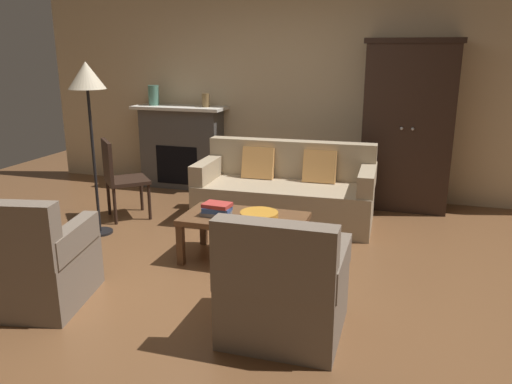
{
  "coord_description": "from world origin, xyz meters",
  "views": [
    {
      "loc": [
        1.45,
        -3.95,
        1.86
      ],
      "look_at": [
        0.09,
        0.46,
        0.55
      ],
      "focal_mm": 35.54,
      "sensor_mm": 36.0,
      "label": 1
    }
  ],
  "objects_px": {
    "coffee_table": "(244,222)",
    "side_chair_wooden": "(119,174)",
    "floor_lamp": "(87,86)",
    "armoire": "(408,126)",
    "armchair_near_left": "(29,265)",
    "fruit_bowl": "(259,215)",
    "dog": "(12,230)",
    "armchair_near_right": "(283,291)",
    "book_stack": "(217,209)",
    "mantel_vase_bronze": "(206,100)",
    "couch": "(285,193)",
    "mantel_vase_jade": "(154,95)",
    "fireplace": "(182,146)"
  },
  "relations": [
    {
      "from": "armoire",
      "to": "armchair_near_right",
      "type": "relative_size",
      "value": 2.25
    },
    {
      "from": "armoire",
      "to": "book_stack",
      "type": "distance_m",
      "value": 2.71
    },
    {
      "from": "fireplace",
      "to": "side_chair_wooden",
      "type": "distance_m",
      "value": 1.47
    },
    {
      "from": "couch",
      "to": "armchair_near_right",
      "type": "bearing_deg",
      "value": -76.34
    },
    {
      "from": "book_stack",
      "to": "armchair_near_left",
      "type": "bearing_deg",
      "value": -130.25
    },
    {
      "from": "armchair_near_left",
      "to": "dog",
      "type": "xyz_separation_m",
      "value": [
        -0.82,
        0.73,
        -0.07
      ]
    },
    {
      "from": "mantel_vase_bronze",
      "to": "armchair_near_left",
      "type": "xyz_separation_m",
      "value": [
        -0.01,
        -3.43,
        -0.89
      ]
    },
    {
      "from": "fireplace",
      "to": "mantel_vase_jade",
      "type": "distance_m",
      "value": 0.78
    },
    {
      "from": "armoire",
      "to": "fruit_bowl",
      "type": "height_order",
      "value": "armoire"
    },
    {
      "from": "fruit_bowl",
      "to": "armchair_near_right",
      "type": "distance_m",
      "value": 1.21
    },
    {
      "from": "couch",
      "to": "mantel_vase_jade",
      "type": "height_order",
      "value": "mantel_vase_jade"
    },
    {
      "from": "armchair_near_left",
      "to": "armchair_near_right",
      "type": "distance_m",
      "value": 1.91
    },
    {
      "from": "coffee_table",
      "to": "side_chair_wooden",
      "type": "bearing_deg",
      "value": 157.28
    },
    {
      "from": "coffee_table",
      "to": "mantel_vase_jade",
      "type": "distance_m",
      "value": 3.09
    },
    {
      "from": "armchair_near_right",
      "to": "armchair_near_left",
      "type": "bearing_deg",
      "value": -175.41
    },
    {
      "from": "coffee_table",
      "to": "floor_lamp",
      "type": "distance_m",
      "value": 2.04
    },
    {
      "from": "armoire",
      "to": "couch",
      "type": "height_order",
      "value": "armoire"
    },
    {
      "from": "couch",
      "to": "floor_lamp",
      "type": "xyz_separation_m",
      "value": [
        -1.75,
        -0.96,
        1.19
      ]
    },
    {
      "from": "armchair_near_left",
      "to": "side_chair_wooden",
      "type": "distance_m",
      "value": 2.04
    },
    {
      "from": "mantel_vase_bronze",
      "to": "dog",
      "type": "distance_m",
      "value": 2.98
    },
    {
      "from": "mantel_vase_jade",
      "to": "mantel_vase_bronze",
      "type": "xyz_separation_m",
      "value": [
        0.76,
        0.0,
        -0.04
      ]
    },
    {
      "from": "armchair_near_right",
      "to": "dog",
      "type": "height_order",
      "value": "armchair_near_right"
    },
    {
      "from": "mantel_vase_bronze",
      "to": "armchair_near_right",
      "type": "relative_size",
      "value": 0.2
    },
    {
      "from": "armoire",
      "to": "floor_lamp",
      "type": "relative_size",
      "value": 1.13
    },
    {
      "from": "coffee_table",
      "to": "armchair_near_left",
      "type": "distance_m",
      "value": 1.78
    },
    {
      "from": "book_stack",
      "to": "mantel_vase_bronze",
      "type": "bearing_deg",
      "value": 114.51
    },
    {
      "from": "armoire",
      "to": "armchair_near_left",
      "type": "height_order",
      "value": "armoire"
    },
    {
      "from": "couch",
      "to": "mantel_vase_bronze",
      "type": "bearing_deg",
      "value": 143.58
    },
    {
      "from": "couch",
      "to": "dog",
      "type": "bearing_deg",
      "value": -141.72
    },
    {
      "from": "coffee_table",
      "to": "dog",
      "type": "xyz_separation_m",
      "value": [
        -2.08,
        -0.53,
        -0.12
      ]
    },
    {
      "from": "armoire",
      "to": "floor_lamp",
      "type": "bearing_deg",
      "value": -147.62
    },
    {
      "from": "floor_lamp",
      "to": "coffee_table",
      "type": "bearing_deg",
      "value": -7.47
    },
    {
      "from": "book_stack",
      "to": "floor_lamp",
      "type": "distance_m",
      "value": 1.78
    },
    {
      "from": "book_stack",
      "to": "couch",
      "type": "bearing_deg",
      "value": 75.2
    },
    {
      "from": "fireplace",
      "to": "dog",
      "type": "relative_size",
      "value": 2.25
    },
    {
      "from": "armoire",
      "to": "book_stack",
      "type": "xyz_separation_m",
      "value": [
        -1.56,
        -2.16,
        -0.51
      ]
    },
    {
      "from": "side_chair_wooden",
      "to": "dog",
      "type": "height_order",
      "value": "side_chair_wooden"
    },
    {
      "from": "fireplace",
      "to": "mantel_vase_jade",
      "type": "height_order",
      "value": "mantel_vase_jade"
    },
    {
      "from": "book_stack",
      "to": "dog",
      "type": "relative_size",
      "value": 0.47
    },
    {
      "from": "couch",
      "to": "armchair_near_left",
      "type": "bearing_deg",
      "value": -118.89
    },
    {
      "from": "fruit_bowl",
      "to": "floor_lamp",
      "type": "distance_m",
      "value": 2.11
    },
    {
      "from": "book_stack",
      "to": "mantel_vase_jade",
      "type": "xyz_separation_m",
      "value": [
        -1.77,
        2.22,
        0.78
      ]
    },
    {
      "from": "book_stack",
      "to": "mantel_vase_bronze",
      "type": "height_order",
      "value": "mantel_vase_bronze"
    },
    {
      "from": "coffee_table",
      "to": "dog",
      "type": "relative_size",
      "value": 1.96
    },
    {
      "from": "dog",
      "to": "book_stack",
      "type": "bearing_deg",
      "value": 14.47
    },
    {
      "from": "book_stack",
      "to": "mantel_vase_bronze",
      "type": "relative_size",
      "value": 1.48
    },
    {
      "from": "armoire",
      "to": "book_stack",
      "type": "relative_size",
      "value": 7.5
    },
    {
      "from": "coffee_table",
      "to": "armchair_near_left",
      "type": "bearing_deg",
      "value": -135.07
    },
    {
      "from": "armchair_near_right",
      "to": "side_chair_wooden",
      "type": "xyz_separation_m",
      "value": [
        -2.36,
        1.82,
        0.2
      ]
    },
    {
      "from": "fruit_bowl",
      "to": "dog",
      "type": "xyz_separation_m",
      "value": [
        -2.22,
        -0.51,
        -0.2
      ]
    }
  ]
}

